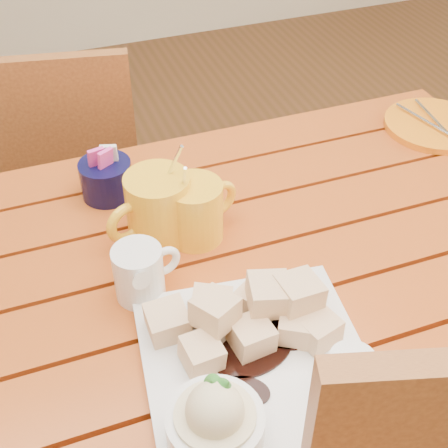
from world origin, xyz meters
name	(u,v)px	position (x,y,z in m)	size (l,w,h in m)	color
table	(227,332)	(0.00, 0.00, 0.64)	(1.20, 0.79, 0.75)	#AB4B16
dessert_plate	(251,364)	(-0.03, -0.17, 0.78)	(0.31, 0.31, 0.11)	white
coffee_mug_left	(157,207)	(-0.06, 0.13, 0.81)	(0.14, 0.10, 0.17)	yellow
coffee_mug_right	(196,210)	(-0.01, 0.12, 0.80)	(0.12, 0.09, 0.15)	yellow
cream_pitcher	(140,272)	(-0.12, 0.02, 0.79)	(0.10, 0.09, 0.08)	white
sugar_caddy	(106,178)	(-0.11, 0.27, 0.78)	(0.09, 0.09, 0.10)	black
orange_saucer	(436,125)	(0.53, 0.25, 0.76)	(0.19, 0.19, 0.02)	orange
chair_far	(55,190)	(-0.19, 0.67, 0.49)	(0.49, 0.49, 0.88)	brown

